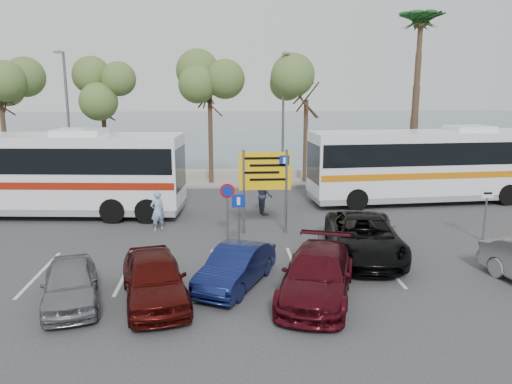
{
  "coord_description": "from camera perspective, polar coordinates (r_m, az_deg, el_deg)",
  "views": [
    {
      "loc": [
        -0.77,
        -17.32,
        6.23
      ],
      "look_at": [
        0.6,
        3.0,
        1.85
      ],
      "focal_mm": 35.0,
      "sensor_mm": 36.0,
      "label": 1
    }
  ],
  "objects": [
    {
      "name": "tree_left",
      "position": [
        32.14,
        -17.21,
        11.2
      ],
      "size": [
        3.2,
        3.2,
        7.2
      ],
      "color": "#382619",
      "rests_on": "kerb_strip"
    },
    {
      "name": "tree_mid",
      "position": [
        31.33,
        -5.34,
        12.86
      ],
      "size": [
        3.2,
        3.2,
        8.0
      ],
      "color": "#382619",
      "rests_on": "kerb_strip"
    },
    {
      "name": "car_red",
      "position": [
        15.01,
        -11.56,
        -9.6
      ],
      "size": [
        2.65,
        4.6,
        1.47
      ],
      "primitive_type": "imported",
      "rotation": [
        0.0,
        0.0,
        0.22
      ],
      "color": "#420C09",
      "rests_on": "ground"
    },
    {
      "name": "sign_taxi",
      "position": [
        22.11,
        24.82,
        -1.57
      ],
      "size": [
        0.5,
        0.07,
        2.2
      ],
      "color": "slate",
      "rests_on": "ground"
    },
    {
      "name": "ground",
      "position": [
        18.42,
        -1.26,
        -7.64
      ],
      "size": [
        120.0,
        120.0,
        0.0
      ],
      "primitive_type": "plane",
      "color": "#323235",
      "rests_on": "ground"
    },
    {
      "name": "pedestrian_far",
      "position": [
        24.48,
        0.97,
        -0.32
      ],
      "size": [
        0.89,
        1.05,
        1.91
      ],
      "primitive_type": "imported",
      "rotation": [
        0.0,
        0.0,
        1.77
      ],
      "color": "#393C55",
      "rests_on": "ground"
    },
    {
      "name": "pedestrian_near",
      "position": [
        22.06,
        -11.2,
        -2.14
      ],
      "size": [
        0.77,
        0.71,
        1.76
      ],
      "primitive_type": "imported",
      "rotation": [
        0.0,
        0.0,
        3.73
      ],
      "color": "#8DAACD",
      "rests_on": "ground"
    },
    {
      "name": "sign_parking",
      "position": [
        18.74,
        -2.0,
        -2.6
      ],
      "size": [
        0.5,
        0.07,
        2.25
      ],
      "color": "slate",
      "rests_on": "ground"
    },
    {
      "name": "palm_tree",
      "position": [
        33.83,
        18.31,
        17.72
      ],
      "size": [
        4.8,
        4.8,
        11.2
      ],
      "color": "#382619",
      "rests_on": "kerb_strip"
    },
    {
      "name": "car_maroon",
      "position": [
        15.14,
        7.01,
        -9.36
      ],
      "size": [
        3.35,
        5.26,
        1.42
      ],
      "primitive_type": "imported",
      "rotation": [
        0.0,
        0.0,
        -0.3
      ],
      "color": "#470B14",
      "rests_on": "ground"
    },
    {
      "name": "coach_bus_left",
      "position": [
        26.1,
        -23.33,
        1.7
      ],
      "size": [
        13.7,
        4.09,
        4.21
      ],
      "color": "white",
      "rests_on": "ground"
    },
    {
      "name": "lane_markings",
      "position": [
        17.47,
        -4.89,
        -8.79
      ],
      "size": [
        12.02,
        4.2,
        0.01
      ],
      "primitive_type": null,
      "color": "silver",
      "rests_on": "ground"
    },
    {
      "name": "coach_bus_right",
      "position": [
        28.41,
        19.47,
        2.67
      ],
      "size": [
        13.32,
        3.77,
        4.1
      ],
      "color": "white",
      "rests_on": "ground"
    },
    {
      "name": "sea",
      "position": [
        77.57,
        -3.32,
        7.51
      ],
      "size": [
        140.0,
        140.0,
        0.0
      ],
      "primitive_type": "plane",
      "color": "#43586C",
      "rests_on": "ground"
    },
    {
      "name": "car_silver_a",
      "position": [
        15.56,
        -20.47,
        -9.74
      ],
      "size": [
        2.42,
        4.02,
        1.28
      ],
      "primitive_type": "imported",
      "rotation": [
        0.0,
        0.0,
        0.26
      ],
      "color": "gray",
      "rests_on": "ground"
    },
    {
      "name": "street_lamp_right",
      "position": [
        31.11,
        3.13,
        9.11
      ],
      "size": [
        0.45,
        1.15,
        8.01
      ],
      "color": "slate",
      "rests_on": "kerb_strip"
    },
    {
      "name": "kerb_strip",
      "position": [
        31.93,
        -2.42,
        1.01
      ],
      "size": [
        44.0,
        2.4,
        0.15
      ],
      "primitive_type": "cube",
      "color": "gray",
      "rests_on": "ground"
    },
    {
      "name": "suv_black",
      "position": [
        18.87,
        12.23,
        -4.98
      ],
      "size": [
        3.27,
        5.83,
        1.54
      ],
      "primitive_type": "imported",
      "rotation": [
        0.0,
        0.0,
        -0.13
      ],
      "color": "black",
      "rests_on": "ground"
    },
    {
      "name": "seawall",
      "position": [
        33.85,
        -2.51,
        2.03
      ],
      "size": [
        48.0,
        0.8,
        0.6
      ],
      "primitive_type": "cube",
      "color": "#A49883",
      "rests_on": "ground"
    },
    {
      "name": "direction_sign",
      "position": [
        20.94,
        1.05,
        1.67
      ],
      "size": [
        2.2,
        0.12,
        3.6
      ],
      "color": "slate",
      "rests_on": "ground"
    },
    {
      "name": "sign_no_stop",
      "position": [
        20.25,
        -3.29,
        -1.18
      ],
      "size": [
        0.6,
        0.08,
        2.35
      ],
      "color": "slate",
      "rests_on": "ground"
    },
    {
      "name": "car_blue",
      "position": [
        15.86,
        -2.34,
        -8.54
      ],
      "size": [
        2.87,
        4.05,
        1.27
      ],
      "primitive_type": "imported",
      "rotation": [
        0.0,
        0.0,
        -0.44
      ],
      "color": "#10184B",
      "rests_on": "ground"
    },
    {
      "name": "street_lamp_left",
      "position": [
        32.23,
        -20.74,
        8.46
      ],
      "size": [
        0.45,
        1.15,
        8.01
      ],
      "color": "slate",
      "rests_on": "kerb_strip"
    },
    {
      "name": "tree_right",
      "position": [
        31.76,
        5.8,
        11.96
      ],
      "size": [
        3.2,
        3.2,
        7.4
      ],
      "color": "#382619",
      "rests_on": "kerb_strip"
    }
  ]
}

